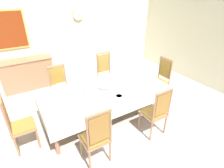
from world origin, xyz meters
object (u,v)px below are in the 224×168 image
object	(u,v)px
candlestick_west	(84,87)
spoon_secondary	(77,85)
chair_south_b	(156,111)
chair_north_b	(106,73)
dining_table	(103,91)
chair_south_a	(96,136)
candlestick_east	(120,77)
soup_tureen	(104,83)
mounted_clock	(78,15)
bowl_near_right	(82,83)
bowl_near_left	(119,96)
chair_north_a	(60,86)
spoon_primary	(123,95)
chair_head_west	(17,123)
chair_head_east	(160,78)
sideboard	(28,74)
framed_painting	(4,30)

from	to	relation	value
candlestick_west	spoon_secondary	distance (m)	0.48
chair_south_b	chair_north_b	world-z (taller)	chair_north_b
dining_table	chair_south_a	distance (m)	1.21
candlestick_east	soup_tureen	bearing A→B (deg)	180.00
mounted_clock	dining_table	bearing A→B (deg)	-102.29
chair_south_a	bowl_near_right	size ratio (longest dim) A/B	6.71
mounted_clock	soup_tureen	bearing A→B (deg)	-101.61
bowl_near_left	spoon_secondary	size ratio (longest dim) A/B	0.89
chair_north_b	bowl_near_left	size ratio (longest dim) A/B	7.56
candlestick_east	candlestick_west	bearing A→B (deg)	180.00
bowl_near_left	bowl_near_right	distance (m)	0.98
chair_south_b	chair_north_b	bearing A→B (deg)	90.00
chair_north_a	mounted_clock	distance (m)	2.49
mounted_clock	spoon_primary	bearing A→B (deg)	-96.59
bowl_near_right	spoon_secondary	size ratio (longest dim) A/B	0.97
chair_head_west	mounted_clock	world-z (taller)	mounted_clock
chair_head_west	chair_head_east	xyz separation A→B (m)	(3.46, 0.00, -0.01)
dining_table	chair_north_b	xyz separation A→B (m)	(0.62, 1.00, -0.11)
spoon_primary	spoon_secondary	distance (m)	1.10
dining_table	soup_tureen	bearing A→B (deg)	0.00
soup_tureen	spoon_secondary	world-z (taller)	soup_tureen
chair_head_west	sideboard	xyz separation A→B (m)	(0.49, 2.39, -0.13)
sideboard	framed_painting	distance (m)	1.30
soup_tureen	candlestick_east	size ratio (longest dim) A/B	0.79
chair_head_east	sideboard	distance (m)	3.81
spoon_primary	sideboard	distance (m)	3.19
chair_south_a	bowl_near_left	distance (m)	0.98
bowl_near_left	spoon_secondary	bearing A→B (deg)	120.51
chair_north_a	chair_head_east	xyz separation A→B (m)	(2.40, -1.00, 0.02)
chair_north_a	mounted_clock	xyz separation A→B (m)	(1.25, 1.64, 1.40)
chair_south_a	soup_tureen	distance (m)	1.26
chair_north_b	spoon_primary	distance (m)	1.50
chair_head_west	spoon_secondary	distance (m)	1.39
dining_table	bowl_near_left	distance (m)	0.48
chair_head_east	mounted_clock	xyz separation A→B (m)	(-1.15, 2.63, 1.39)
chair_south_a	framed_painting	bearing A→B (deg)	102.95
chair_south_a	chair_north_a	size ratio (longest dim) A/B	1.07
chair_south_b	candlestick_east	world-z (taller)	candlestick_east
dining_table	chair_north_b	world-z (taller)	chair_north_b
bowl_near_right	framed_painting	xyz separation A→B (m)	(-1.20, 2.21, 0.91)
spoon_primary	spoon_secondary	size ratio (longest dim) A/B	1.02
spoon_secondary	mounted_clock	bearing A→B (deg)	48.42
chair_north_b	framed_painting	world-z (taller)	framed_painting
chair_south_b	spoon_secondary	bearing A→B (deg)	125.91
soup_tureen	candlestick_east	xyz separation A→B (m)	(0.40, 0.00, 0.04)
chair_south_b	bowl_near_right	bearing A→B (deg)	123.11
dining_table	spoon_primary	xyz separation A→B (m)	(0.22, -0.43, 0.08)
candlestick_east	spoon_primary	bearing A→B (deg)	-116.76
framed_painting	bowl_near_right	bearing A→B (deg)	-61.44
chair_south_a	soup_tureen	xyz separation A→B (m)	(0.71, 1.00, 0.31)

